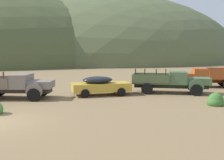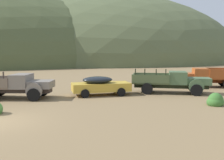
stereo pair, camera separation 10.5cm
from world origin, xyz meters
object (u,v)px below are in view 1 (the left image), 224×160
object	(u,v)px
truck_primer_gray	(21,86)
truck_oxide_orange	(202,77)
car_faded_yellow	(103,85)
truck_weathered_green	(176,82)

from	to	relation	value
truck_primer_gray	truck_oxide_orange	distance (m)	17.37
truck_primer_gray	car_faded_yellow	world-z (taller)	truck_primer_gray
car_faded_yellow	truck_weathered_green	bearing A→B (deg)	-6.99
car_faded_yellow	truck_oxide_orange	world-z (taller)	truck_oxide_orange
truck_primer_gray	truck_weathered_green	xyz separation A→B (m)	(12.77, 0.87, 0.00)
car_faded_yellow	truck_weathered_green	size ratio (longest dim) A/B	0.77
truck_weathered_green	truck_primer_gray	bearing A→B (deg)	-158.75
car_faded_yellow	truck_weathered_green	xyz separation A→B (m)	(6.36, 0.06, 0.19)
truck_primer_gray	car_faded_yellow	bearing A→B (deg)	15.41
truck_weathered_green	car_faded_yellow	bearing A→B (deg)	-162.14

